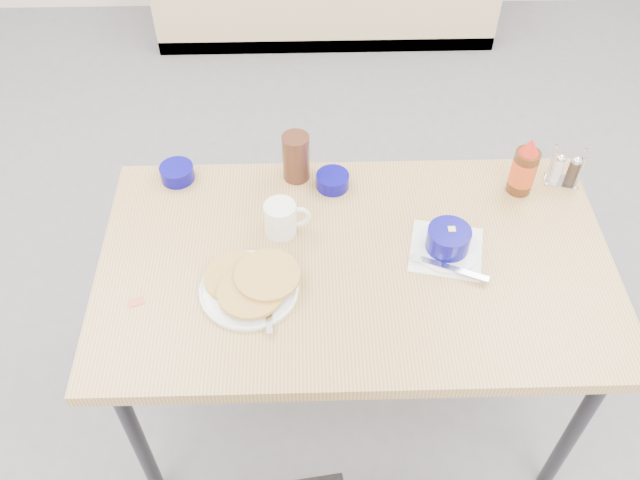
{
  "coord_description": "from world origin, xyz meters",
  "views": [
    {
      "loc": [
        -0.13,
        -0.93,
        2.17
      ],
      "look_at": [
        -0.1,
        0.27,
        0.82
      ],
      "focal_mm": 38.0,
      "sensor_mm": 36.0,
      "label": 1
    }
  ],
  "objects_px": {
    "dining_table": "(355,274)",
    "pancake_plate": "(250,285)",
    "creamer_bowl": "(177,173)",
    "grits_setting": "(448,242)",
    "condiment_caddy": "(565,171)",
    "syrup_bottle": "(524,169)",
    "coffee_mug": "(282,218)",
    "amber_tumbler": "(296,157)",
    "butter_bowl": "(333,181)"
  },
  "relations": [
    {
      "from": "syrup_bottle",
      "to": "grits_setting",
      "type": "bearing_deg",
      "value": -136.83
    },
    {
      "from": "dining_table",
      "to": "creamer_bowl",
      "type": "height_order",
      "value": "creamer_bowl"
    },
    {
      "from": "pancake_plate",
      "to": "butter_bowl",
      "type": "xyz_separation_m",
      "value": [
        0.23,
        0.39,
        0.0
      ]
    },
    {
      "from": "coffee_mug",
      "to": "grits_setting",
      "type": "height_order",
      "value": "coffee_mug"
    },
    {
      "from": "amber_tumbler",
      "to": "butter_bowl",
      "type": "bearing_deg",
      "value": -23.42
    },
    {
      "from": "pancake_plate",
      "to": "syrup_bottle",
      "type": "relative_size",
      "value": 1.43
    },
    {
      "from": "dining_table",
      "to": "grits_setting",
      "type": "bearing_deg",
      "value": 6.29
    },
    {
      "from": "dining_table",
      "to": "coffee_mug",
      "type": "height_order",
      "value": "coffee_mug"
    },
    {
      "from": "butter_bowl",
      "to": "syrup_bottle",
      "type": "distance_m",
      "value": 0.56
    },
    {
      "from": "coffee_mug",
      "to": "syrup_bottle",
      "type": "xyz_separation_m",
      "value": [
        0.7,
        0.15,
        0.03
      ]
    },
    {
      "from": "grits_setting",
      "to": "butter_bowl",
      "type": "distance_m",
      "value": 0.4
    },
    {
      "from": "dining_table",
      "to": "coffee_mug",
      "type": "bearing_deg",
      "value": 150.43
    },
    {
      "from": "creamer_bowl",
      "to": "condiment_caddy",
      "type": "bearing_deg",
      "value": -2.25
    },
    {
      "from": "pancake_plate",
      "to": "syrup_bottle",
      "type": "xyz_separation_m",
      "value": [
        0.78,
        0.36,
        0.06
      ]
    },
    {
      "from": "syrup_bottle",
      "to": "amber_tumbler",
      "type": "bearing_deg",
      "value": 173.42
    },
    {
      "from": "amber_tumbler",
      "to": "syrup_bottle",
      "type": "relative_size",
      "value": 0.79
    },
    {
      "from": "condiment_caddy",
      "to": "amber_tumbler",
      "type": "bearing_deg",
      "value": -168.17
    },
    {
      "from": "syrup_bottle",
      "to": "butter_bowl",
      "type": "bearing_deg",
      "value": 176.93
    },
    {
      "from": "coffee_mug",
      "to": "amber_tumbler",
      "type": "bearing_deg",
      "value": 79.91
    },
    {
      "from": "butter_bowl",
      "to": "condiment_caddy",
      "type": "distance_m",
      "value": 0.69
    },
    {
      "from": "coffee_mug",
      "to": "butter_bowl",
      "type": "relative_size",
      "value": 1.32
    },
    {
      "from": "coffee_mug",
      "to": "syrup_bottle",
      "type": "height_order",
      "value": "syrup_bottle"
    },
    {
      "from": "condiment_caddy",
      "to": "syrup_bottle",
      "type": "relative_size",
      "value": 0.62
    },
    {
      "from": "amber_tumbler",
      "to": "dining_table",
      "type": "bearing_deg",
      "value": -64.74
    },
    {
      "from": "dining_table",
      "to": "syrup_bottle",
      "type": "height_order",
      "value": "syrup_bottle"
    },
    {
      "from": "pancake_plate",
      "to": "grits_setting",
      "type": "xyz_separation_m",
      "value": [
        0.53,
        0.12,
        0.02
      ]
    },
    {
      "from": "condiment_caddy",
      "to": "coffee_mug",
      "type": "bearing_deg",
      "value": -152.79
    },
    {
      "from": "butter_bowl",
      "to": "syrup_bottle",
      "type": "bearing_deg",
      "value": -3.07
    },
    {
      "from": "coffee_mug",
      "to": "pancake_plate",
      "type": "bearing_deg",
      "value": -111.45
    },
    {
      "from": "condiment_caddy",
      "to": "creamer_bowl",
      "type": "bearing_deg",
      "value": -167.16
    },
    {
      "from": "dining_table",
      "to": "pancake_plate",
      "type": "xyz_separation_m",
      "value": [
        -0.28,
        -0.09,
        0.08
      ]
    },
    {
      "from": "creamer_bowl",
      "to": "syrup_bottle",
      "type": "xyz_separation_m",
      "value": [
        1.02,
        -0.08,
        0.06
      ]
    },
    {
      "from": "grits_setting",
      "to": "syrup_bottle",
      "type": "distance_m",
      "value": 0.35
    },
    {
      "from": "coffee_mug",
      "to": "butter_bowl",
      "type": "bearing_deg",
      "value": 50.5
    },
    {
      "from": "coffee_mug",
      "to": "creamer_bowl",
      "type": "height_order",
      "value": "coffee_mug"
    },
    {
      "from": "coffee_mug",
      "to": "condiment_caddy",
      "type": "xyz_separation_m",
      "value": [
        0.84,
        0.18,
        -0.01
      ]
    },
    {
      "from": "pancake_plate",
      "to": "grits_setting",
      "type": "relative_size",
      "value": 1.13
    },
    {
      "from": "pancake_plate",
      "to": "amber_tumbler",
      "type": "xyz_separation_m",
      "value": [
        0.12,
        0.43,
        0.06
      ]
    },
    {
      "from": "coffee_mug",
      "to": "syrup_bottle",
      "type": "bearing_deg",
      "value": 12.03
    },
    {
      "from": "creamer_bowl",
      "to": "butter_bowl",
      "type": "distance_m",
      "value": 0.47
    },
    {
      "from": "grits_setting",
      "to": "condiment_caddy",
      "type": "distance_m",
      "value": 0.47
    },
    {
      "from": "creamer_bowl",
      "to": "butter_bowl",
      "type": "xyz_separation_m",
      "value": [
        0.47,
        -0.05,
        -0.0
      ]
    },
    {
      "from": "amber_tumbler",
      "to": "syrup_bottle",
      "type": "bearing_deg",
      "value": -6.58
    },
    {
      "from": "grits_setting",
      "to": "creamer_bowl",
      "type": "height_order",
      "value": "grits_setting"
    },
    {
      "from": "amber_tumbler",
      "to": "creamer_bowl",
      "type": "bearing_deg",
      "value": 180.0
    },
    {
      "from": "pancake_plate",
      "to": "butter_bowl",
      "type": "bearing_deg",
      "value": 59.32
    },
    {
      "from": "pancake_plate",
      "to": "creamer_bowl",
      "type": "bearing_deg",
      "value": 118.85
    },
    {
      "from": "amber_tumbler",
      "to": "condiment_caddy",
      "type": "bearing_deg",
      "value": -3.26
    },
    {
      "from": "coffee_mug",
      "to": "amber_tumbler",
      "type": "relative_size",
      "value": 0.85
    },
    {
      "from": "dining_table",
      "to": "creamer_bowl",
      "type": "distance_m",
      "value": 0.63
    }
  ]
}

